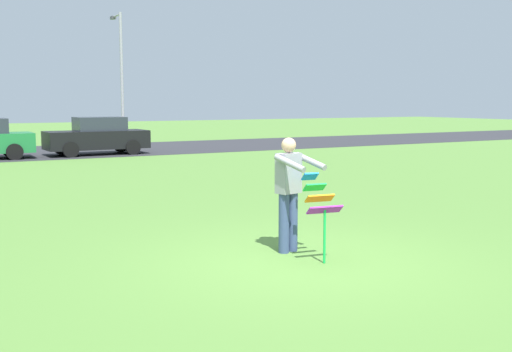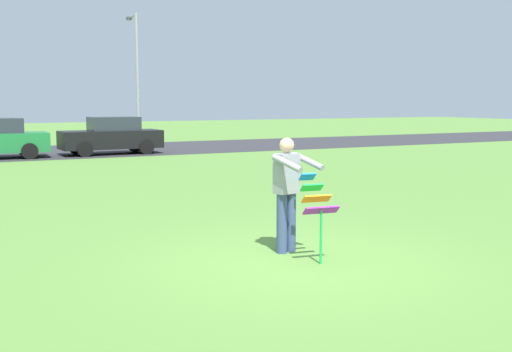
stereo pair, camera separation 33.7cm
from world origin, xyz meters
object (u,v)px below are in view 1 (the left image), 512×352
Objects in this scene: kite_held at (320,202)px; streetlight_pole at (121,69)px; parked_car_black at (97,137)px; person_kite_flyer at (289,190)px.

streetlight_pole is (4.97, 25.96, 3.15)m from kite_held.
parked_car_black is (1.76, 18.93, -0.07)m from kite_held.
streetlight_pole is (3.21, 7.04, 3.22)m from parked_car_black.
parked_car_black is 0.61× the size of streetlight_pole.
parked_car_black is at bearing 84.15° from person_kite_flyer.
parked_car_black is at bearing 84.68° from kite_held.
person_kite_flyer is at bearing -101.34° from streetlight_pole.
streetlight_pole is at bearing 65.51° from parked_car_black.
person_kite_flyer reaches higher than kite_held.
person_kite_flyer is 18.40m from parked_car_black.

